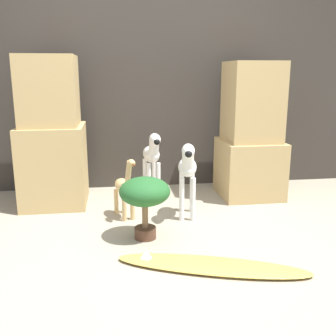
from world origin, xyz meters
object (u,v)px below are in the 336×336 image
(surfboard, at_px, (211,265))
(giraffe_figurine, at_px, (124,188))
(zebra_right, at_px, (188,169))
(zebra_left, at_px, (152,155))
(potted_palm_front, at_px, (145,195))

(surfboard, bearing_deg, giraffe_figurine, 117.34)
(zebra_right, distance_m, giraffe_figurine, 0.57)
(zebra_right, xyz_separation_m, zebra_left, (-0.25, 0.59, 0.00))
(giraffe_figurine, distance_m, potted_palm_front, 0.50)
(zebra_right, xyz_separation_m, surfboard, (-0.02, -0.94, -0.42))
(giraffe_figurine, bearing_deg, zebra_right, -8.21)
(zebra_right, bearing_deg, surfboard, -91.04)
(potted_palm_front, relative_size, surfboard, 0.37)
(zebra_left, distance_m, surfboard, 1.61)
(zebra_left, xyz_separation_m, giraffe_figurine, (-0.30, -0.52, -0.17))
(zebra_left, height_order, surfboard, zebra_left)
(potted_palm_front, xyz_separation_m, surfboard, (0.38, -0.54, -0.33))
(zebra_right, relative_size, potted_palm_front, 1.42)
(zebra_left, relative_size, surfboard, 0.53)
(surfboard, bearing_deg, zebra_left, 98.53)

